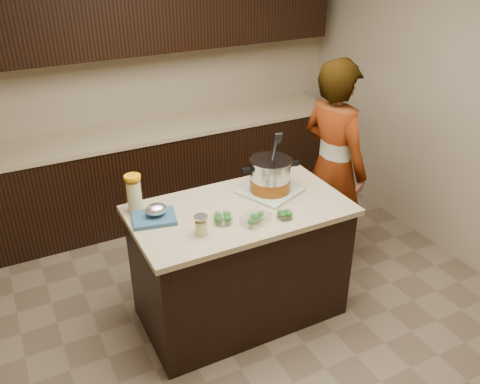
# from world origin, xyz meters

# --- Properties ---
(ground_plane) EXTENTS (4.00, 4.00, 0.00)m
(ground_plane) POSITION_xyz_m (0.00, 0.00, 0.00)
(ground_plane) COLOR brown
(ground_plane) RESTS_ON ground
(room_shell) EXTENTS (4.04, 4.04, 2.72)m
(room_shell) POSITION_xyz_m (0.00, 0.00, 1.71)
(room_shell) COLOR tan
(room_shell) RESTS_ON ground
(back_cabinets) EXTENTS (3.60, 0.63, 2.33)m
(back_cabinets) POSITION_xyz_m (0.00, 1.74, 0.94)
(back_cabinets) COLOR black
(back_cabinets) RESTS_ON ground
(island) EXTENTS (1.46, 0.81, 0.90)m
(island) POSITION_xyz_m (0.00, 0.00, 0.45)
(island) COLOR black
(island) RESTS_ON ground
(dish_towel) EXTENTS (0.47, 0.47, 0.02)m
(dish_towel) POSITION_xyz_m (0.29, 0.10, 0.91)
(dish_towel) COLOR #5E8C65
(dish_towel) RESTS_ON island
(stock_pot) EXTENTS (0.42, 0.34, 0.42)m
(stock_pot) POSITION_xyz_m (0.29, 0.10, 1.02)
(stock_pot) COLOR #B7B7BC
(stock_pot) RESTS_ON dish_towel
(lemonade_pitcher) EXTENTS (0.12, 0.12, 0.26)m
(lemonade_pitcher) POSITION_xyz_m (-0.63, 0.27, 1.02)
(lemonade_pitcher) COLOR #D2CC80
(lemonade_pitcher) RESTS_ON island
(mason_jar) EXTENTS (0.09, 0.09, 0.14)m
(mason_jar) POSITION_xyz_m (-0.36, -0.18, 0.96)
(mason_jar) COLOR #D2CC80
(mason_jar) RESTS_ON island
(broccoli_tub_left) EXTENTS (0.14, 0.14, 0.06)m
(broccoli_tub_left) POSITION_xyz_m (-0.18, -0.12, 0.93)
(broccoli_tub_left) COLOR silver
(broccoli_tub_left) RESTS_ON island
(broccoli_tub_right) EXTENTS (0.14, 0.14, 0.05)m
(broccoli_tub_right) POSITION_xyz_m (0.20, -0.25, 0.92)
(broccoli_tub_right) COLOR silver
(broccoli_tub_right) RESTS_ON island
(broccoli_tub_rect) EXTENTS (0.20, 0.17, 0.06)m
(broccoli_tub_rect) POSITION_xyz_m (0.00, -0.22, 0.93)
(broccoli_tub_rect) COLOR silver
(broccoli_tub_rect) RESTS_ON island
(blue_tray) EXTENTS (0.31, 0.27, 0.10)m
(blue_tray) POSITION_xyz_m (-0.55, 0.11, 0.94)
(blue_tray) COLOR navy
(blue_tray) RESTS_ON island
(person) EXTENTS (0.52, 0.70, 1.74)m
(person) POSITION_xyz_m (0.98, 0.29, 0.87)
(person) COLOR gray
(person) RESTS_ON ground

